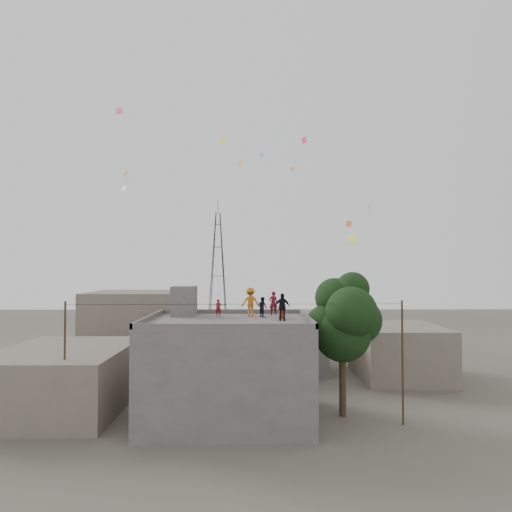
{
  "coord_description": "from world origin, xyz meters",
  "views": [
    {
      "loc": [
        1.55,
        -26.71,
        9.35
      ],
      "look_at": [
        1.73,
        1.99,
        10.16
      ],
      "focal_mm": 30.0,
      "sensor_mm": 36.0,
      "label": 1
    }
  ],
  "objects": [
    {
      "name": "transmission_tower",
      "position": [
        -4.0,
        40.0,
        9.07
      ],
      "size": [
        2.97,
        2.97,
        20.01
      ],
      "color": "black",
      "rests_on": "ground"
    },
    {
      "name": "person_dark_child",
      "position": [
        2.17,
        1.72,
        6.77
      ],
      "size": [
        0.77,
        0.82,
        1.33
      ],
      "primitive_type": "imported",
      "rotation": [
        0.0,
        0.0,
        2.13
      ],
      "color": "black",
      "rests_on": "main_building"
    },
    {
      "name": "parapet",
      "position": [
        0.0,
        0.0,
        6.25
      ],
      "size": [
        10.0,
        8.0,
        0.3
      ],
      "color": "#53514E",
      "rests_on": "main_building"
    },
    {
      "name": "person_orange_child",
      "position": [
        3.35,
        0.69,
        6.7
      ],
      "size": [
        0.69,
        0.64,
        1.19
      ],
      "primitive_type": "imported",
      "rotation": [
        0.0,
        0.0,
        -0.6
      ],
      "color": "#A23012",
      "rests_on": "main_building"
    },
    {
      "name": "ground",
      "position": [
        0.0,
        0.0,
        0.0
      ],
      "size": [
        140.0,
        140.0,
        0.0
      ],
      "primitive_type": "plane",
      "color": "#464239",
      "rests_on": "ground"
    },
    {
      "name": "main_building",
      "position": [
        0.0,
        0.0,
        3.05
      ],
      "size": [
        10.0,
        8.0,
        6.1
      ],
      "color": "#53514E",
      "rests_on": "ground"
    },
    {
      "name": "person_red_child",
      "position": [
        -0.78,
        1.93,
        6.68
      ],
      "size": [
        0.5,
        0.42,
        1.16
      ],
      "primitive_type": "imported",
      "rotation": [
        0.0,
        0.0,
        0.38
      ],
      "color": "maroon",
      "rests_on": "main_building"
    },
    {
      "name": "neighbor_east",
      "position": [
        14.0,
        10.0,
        2.2
      ],
      "size": [
        7.0,
        8.0,
        4.4
      ],
      "primitive_type": "cube",
      "color": "#685E52",
      "rests_on": "ground"
    },
    {
      "name": "neighbor_west",
      "position": [
        -11.0,
        2.0,
        2.0
      ],
      "size": [
        8.0,
        10.0,
        4.0
      ],
      "primitive_type": "cube",
      "color": "#685E52",
      "rests_on": "ground"
    },
    {
      "name": "tree",
      "position": [
        7.37,
        0.6,
        6.1
      ],
      "size": [
        4.9,
        4.6,
        9.1
      ],
      "color": "black",
      "rests_on": "ground"
    },
    {
      "name": "person_orange_adult",
      "position": [
        1.34,
        2.12,
        7.06
      ],
      "size": [
        1.35,
        0.94,
        1.92
      ],
      "primitive_type": "imported",
      "rotation": [
        0.0,
        0.0,
        -2.95
      ],
      "color": "#BA6415",
      "rests_on": "main_building"
    },
    {
      "name": "person_dark_adult",
      "position": [
        3.33,
        -0.21,
        6.94
      ],
      "size": [
        1.03,
        0.53,
        1.69
      ],
      "primitive_type": "imported",
      "rotation": [
        0.0,
        0.0,
        -0.12
      ],
      "color": "black",
      "rests_on": "main_building"
    },
    {
      "name": "person_red_adult",
      "position": [
        2.92,
        2.73,
        6.92
      ],
      "size": [
        0.62,
        0.42,
        1.64
      ],
      "primitive_type": "imported",
      "rotation": [
        0.0,
        0.0,
        3.2
      ],
      "color": "maroon",
      "rests_on": "main_building"
    },
    {
      "name": "neighbor_northwest",
      "position": [
        -10.0,
        16.0,
        3.5
      ],
      "size": [
        9.0,
        8.0,
        7.0
      ],
      "primitive_type": "cube",
      "color": "#685E52",
      "rests_on": "ground"
    },
    {
      "name": "neighbor_north",
      "position": [
        2.0,
        14.0,
        2.5
      ],
      "size": [
        12.0,
        9.0,
        5.0
      ],
      "primitive_type": "cube",
      "color": "#53514E",
      "rests_on": "ground"
    },
    {
      "name": "stair_head_box",
      "position": [
        -3.2,
        2.6,
        7.1
      ],
      "size": [
        1.6,
        1.8,
        2.0
      ],
      "primitive_type": "cube",
      "color": "#53514E",
      "rests_on": "main_building"
    },
    {
      "name": "kites",
      "position": [
        1.17,
        6.74,
        16.13
      ],
      "size": [
        20.24,
        20.07,
        12.87
      ],
      "color": "#E84518",
      "rests_on": "ground"
    },
    {
      "name": "utility_line",
      "position": [
        0.5,
        -1.25,
        3.83
      ],
      "size": [
        20.12,
        0.62,
        7.4
      ],
      "color": "black",
      "rests_on": "ground"
    }
  ]
}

